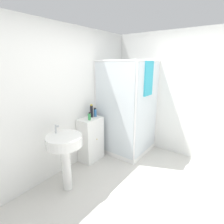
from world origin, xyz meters
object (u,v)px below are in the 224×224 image
(shampoo_bottle_tall_black, at_px, (92,111))
(soap_dispenser, at_px, (89,117))
(shampoo_bottle_blue, at_px, (95,112))
(sink, at_px, (65,148))

(shampoo_bottle_tall_black, bearing_deg, soap_dispenser, -150.91)
(soap_dispenser, distance_m, shampoo_bottle_blue, 0.23)
(sink, distance_m, soap_dispenser, 0.84)
(sink, xyz_separation_m, shampoo_bottle_blue, (1.00, 0.29, 0.26))
(shampoo_bottle_blue, bearing_deg, sink, -163.77)
(soap_dispenser, distance_m, shampoo_bottle_tall_black, 0.19)
(soap_dispenser, xyz_separation_m, shampoo_bottle_tall_black, (0.15, 0.09, 0.06))
(soap_dispenser, bearing_deg, shampoo_bottle_tall_black, 29.09)
(soap_dispenser, relative_size, shampoo_bottle_blue, 0.88)
(shampoo_bottle_tall_black, xyz_separation_m, shampoo_bottle_blue, (0.07, -0.03, -0.04))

